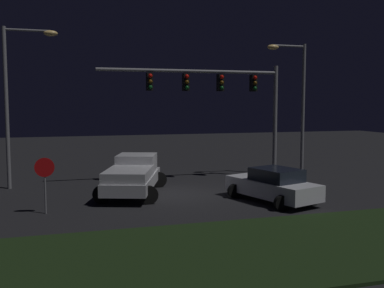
{
  "coord_description": "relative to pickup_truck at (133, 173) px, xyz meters",
  "views": [
    {
      "loc": [
        -5.69,
        -20.27,
        4.35
      ],
      "look_at": [
        0.4,
        0.47,
        2.36
      ],
      "focal_mm": 41.38,
      "sensor_mm": 36.0,
      "label": 1
    }
  ],
  "objects": [
    {
      "name": "ground_plane",
      "position": [
        2.48,
        -0.66,
        -1.0
      ],
      "size": [
        80.0,
        80.0,
        0.0
      ],
      "primitive_type": "plane",
      "color": "black"
    },
    {
      "name": "grass_median",
      "position": [
        2.48,
        -9.25,
        -0.95
      ],
      "size": [
        26.0,
        6.18,
        0.1
      ],
      "primitive_type": "cube",
      "color": "black",
      "rests_on": "ground_plane"
    },
    {
      "name": "pickup_truck",
      "position": [
        0.0,
        0.0,
        0.0
      ],
      "size": [
        3.99,
        5.76,
        1.8
      ],
      "rotation": [
        0.0,
        0.0,
        1.25
      ],
      "color": "#B7B7BC",
      "rests_on": "ground_plane"
    },
    {
      "name": "car_sedan",
      "position": [
        5.69,
        -3.4,
        -0.26
      ],
      "size": [
        3.3,
        4.74,
        1.51
      ],
      "rotation": [
        0.0,
        0.0,
        1.88
      ],
      "color": "silver",
      "rests_on": "ground_plane"
    },
    {
      "name": "traffic_signal_gantry",
      "position": [
        5.33,
        2.41,
        4.03
      ],
      "size": [
        10.32,
        0.56,
        6.5
      ],
      "color": "slate",
      "rests_on": "ground_plane"
    },
    {
      "name": "street_lamp_left",
      "position": [
        -5.36,
        3.14,
        4.15
      ],
      "size": [
        2.67,
        0.44,
        8.16
      ],
      "color": "slate",
      "rests_on": "ground_plane"
    },
    {
      "name": "street_lamp_right",
      "position": [
        10.07,
        2.54,
        3.95
      ],
      "size": [
        2.49,
        0.44,
        7.82
      ],
      "color": "slate",
      "rests_on": "ground_plane"
    },
    {
      "name": "stop_sign",
      "position": [
        -3.93,
        -2.82,
        0.56
      ],
      "size": [
        0.76,
        0.08,
        2.23
      ],
      "color": "slate",
      "rests_on": "ground_plane"
    }
  ]
}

